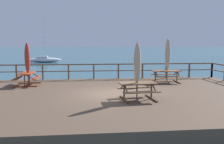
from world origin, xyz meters
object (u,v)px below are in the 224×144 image
object	(u,v)px
picnic_table_front_right	(27,76)
picnic_table_mid_right	(138,87)
patio_umbrella_tall_mid_right	(137,63)
patio_umbrella_short_mid	(27,58)
patio_umbrella_short_front	(168,55)
sailboat_distant	(44,60)
picnic_table_back_right	(166,74)

from	to	relation	value
picnic_table_front_right	picnic_table_mid_right	bearing A→B (deg)	-35.65
picnic_table_mid_right	patio_umbrella_tall_mid_right	bearing A→B (deg)	-157.31
patio_umbrella_short_mid	patio_umbrella_short_front	world-z (taller)	patio_umbrella_short_front
picnic_table_front_right	sailboat_distant	distance (m)	28.74
picnic_table_front_right	patio_umbrella_tall_mid_right	xyz separation A→B (m)	(5.88, -4.27, 1.08)
patio_umbrella_tall_mid_right	picnic_table_mid_right	bearing A→B (deg)	22.69
picnic_table_mid_right	patio_umbrella_short_front	xyz separation A→B (m)	(2.91, 4.49, 1.26)
patio_umbrella_short_mid	picnic_table_mid_right	bearing A→B (deg)	-36.08
patio_umbrella_short_front	picnic_table_back_right	bearing A→B (deg)	-152.53
patio_umbrella_short_mid	patio_umbrella_short_front	bearing A→B (deg)	1.46
picnic_table_back_right	patio_umbrella_tall_mid_right	bearing A→B (deg)	-122.86
picnic_table_front_right	picnic_table_mid_right	distance (m)	7.29
picnic_table_back_right	sailboat_distant	bearing A→B (deg)	114.96
picnic_table_mid_right	sailboat_distant	bearing A→B (deg)	107.47
picnic_table_back_right	sailboat_distant	world-z (taller)	sailboat_distant
picnic_table_front_right	patio_umbrella_short_front	world-z (taller)	patio_umbrella_short_front
picnic_table_back_right	patio_umbrella_short_mid	world-z (taller)	patio_umbrella_short_mid
picnic_table_front_right	patio_umbrella_tall_mid_right	bearing A→B (deg)	-36.01
picnic_table_front_right	patio_umbrella_short_mid	distance (m)	1.09
picnic_table_mid_right	picnic_table_back_right	world-z (taller)	same
sailboat_distant	picnic_table_mid_right	bearing A→B (deg)	-72.53
picnic_table_back_right	patio_umbrella_tall_mid_right	size ratio (longest dim) A/B	0.72
patio_umbrella_short_mid	patio_umbrella_short_front	xyz separation A→B (m)	(8.77, 0.22, 0.18)
patio_umbrella_short_front	picnic_table_front_right	bearing A→B (deg)	-178.42
picnic_table_mid_right	patio_umbrella_short_mid	size ratio (longest dim) A/B	0.69
picnic_table_back_right	sailboat_distant	size ratio (longest dim) A/B	0.24
picnic_table_front_right	sailboat_distant	bearing A→B (deg)	98.71
picnic_table_back_right	sailboat_distant	distance (m)	31.10
picnic_table_mid_right	patio_umbrella_short_mid	distance (m)	7.33
picnic_table_front_right	patio_umbrella_short_mid	size ratio (longest dim) A/B	0.65
patio_umbrella_short_front	picnic_table_mid_right	bearing A→B (deg)	-122.94
patio_umbrella_tall_mid_right	sailboat_distant	world-z (taller)	sailboat_distant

